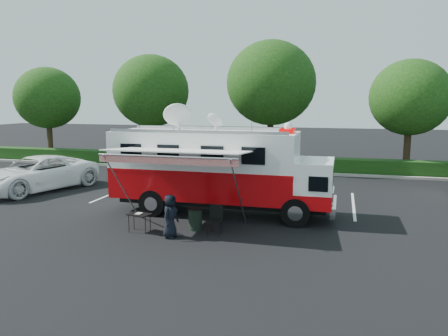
% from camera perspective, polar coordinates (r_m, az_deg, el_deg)
% --- Properties ---
extents(ground_plane, '(120.00, 120.00, 0.00)m').
position_cam_1_polar(ground_plane, '(18.71, -0.40, -5.99)').
color(ground_plane, black).
rests_on(ground_plane, ground).
extents(back_border, '(60.00, 6.14, 8.87)m').
position_cam_1_polar(back_border, '(30.55, 8.26, 9.18)').
color(back_border, '#9E998E').
rests_on(back_border, ground_plane).
extents(stall_lines, '(24.12, 5.50, 0.01)m').
position_cam_1_polar(stall_lines, '(21.65, 0.45, -3.92)').
color(stall_lines, silver).
rests_on(stall_lines, ground_plane).
extents(command_truck, '(9.34, 2.57, 4.49)m').
position_cam_1_polar(command_truck, '(18.33, -0.65, -0.16)').
color(command_truck, black).
rests_on(command_truck, ground_plane).
extents(awning, '(5.10, 2.63, 3.08)m').
position_cam_1_polar(awning, '(15.95, -6.16, 1.94)').
color(awning, white).
rests_on(awning, ground_plane).
extents(white_suv, '(4.95, 7.18, 1.82)m').
position_cam_1_polar(white_suv, '(25.48, -23.22, -2.70)').
color(white_suv, white).
rests_on(white_suv, ground_plane).
extents(person, '(0.61, 0.83, 1.55)m').
position_cam_1_polar(person, '(15.72, -6.98, -8.97)').
color(person, black).
rests_on(person, ground_plane).
extents(folding_table, '(0.91, 0.74, 0.68)m').
position_cam_1_polar(folding_table, '(16.37, -11.00, -6.05)').
color(folding_table, black).
rests_on(folding_table, ground_plane).
extents(folding_chair, '(0.56, 0.58, 1.06)m').
position_cam_1_polar(folding_chair, '(15.82, -1.11, -6.40)').
color(folding_chair, black).
rests_on(folding_chair, ground_plane).
extents(trash_bin, '(0.55, 0.55, 0.82)m').
position_cam_1_polar(trash_bin, '(16.42, -3.76, -6.64)').
color(trash_bin, black).
rests_on(trash_bin, ground_plane).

